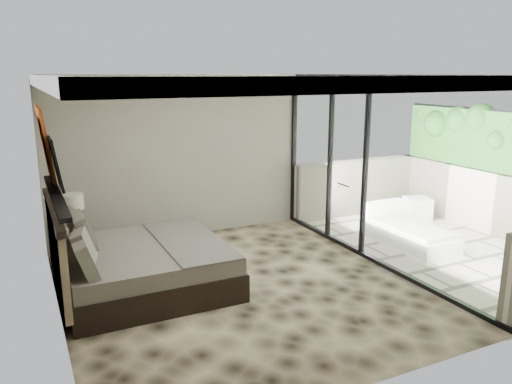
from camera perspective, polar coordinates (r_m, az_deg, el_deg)
name	(u,v)px	position (r m, az deg, el deg)	size (l,w,h in m)	color
floor	(240,288)	(6.85, -1.90, -10.88)	(5.00, 5.00, 0.00)	black
ceiling	(238,76)	(6.24, -2.10, 13.15)	(4.50, 5.00, 0.02)	silver
back_wall	(180,158)	(8.70, -8.67, 3.89)	(4.50, 0.02, 2.80)	gray
left_wall	(52,206)	(5.89, -22.33, -1.54)	(0.02, 5.00, 2.80)	gray
glass_wall	(378,172)	(7.58, 13.77, 2.25)	(0.08, 5.00, 2.80)	white
terrace_slab	(444,250)	(8.96, 20.73, -6.22)	(3.00, 5.00, 0.12)	beige
parapet_far	(504,206)	(9.79, 26.49, -1.41)	(0.30, 5.00, 1.10)	beige
foliage_hedge	(512,143)	(9.60, 27.18, 4.96)	(0.36, 4.60, 1.10)	#317E27
picture_ledge	(56,195)	(5.97, -21.91, -0.33)	(0.12, 2.20, 0.05)	black
bed	(138,264)	(6.85, -13.37, -8.05)	(2.18, 2.11, 1.20)	black
nightstand	(72,250)	(8.01, -20.25, -6.23)	(0.47, 0.47, 0.47)	black
table_lamp	(73,208)	(7.79, -20.18, -1.74)	(0.32, 0.32, 0.58)	black
abstract_canvas	(45,144)	(6.67, -22.94, 5.11)	(0.04, 0.90, 0.90)	#A12B0D
framed_print	(56,164)	(6.06, -21.92, 3.01)	(0.03, 0.50, 0.60)	black
ottoman	(417,209)	(10.29, 17.96, -1.84)	(0.45, 0.45, 0.45)	white
lounger	(408,233)	(8.80, 17.02, -4.56)	(0.78, 1.56, 0.61)	white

